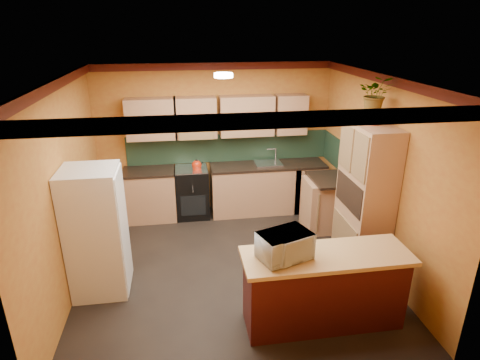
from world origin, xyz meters
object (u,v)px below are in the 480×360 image
(pantry, at_px, (365,199))
(fridge, at_px, (96,232))
(breakfast_bar, at_px, (324,291))
(base_cabinets_back, at_px, (226,191))
(microwave, at_px, (285,246))
(stove, at_px, (192,192))

(pantry, bearing_deg, fridge, -179.54)
(pantry, bearing_deg, breakfast_bar, -130.68)
(base_cabinets_back, distance_m, breakfast_bar, 3.20)
(base_cabinets_back, distance_m, microwave, 3.19)
(base_cabinets_back, distance_m, pantry, 2.70)
(base_cabinets_back, bearing_deg, breakfast_bar, -76.38)
(stove, relative_size, microwave, 1.66)
(fridge, distance_m, microwave, 2.43)
(pantry, xyz_separation_m, microwave, (-1.43, -1.09, 0.03))
(breakfast_bar, height_order, microwave, microwave)
(base_cabinets_back, relative_size, stove, 4.01)
(fridge, bearing_deg, stove, 57.92)
(stove, bearing_deg, base_cabinets_back, 0.00)
(base_cabinets_back, height_order, stove, stove)
(fridge, height_order, pantry, pantry)
(base_cabinets_back, relative_size, breakfast_bar, 2.03)
(base_cabinets_back, height_order, fridge, fridge)
(fridge, distance_m, breakfast_bar, 2.89)
(base_cabinets_back, height_order, microwave, microwave)
(breakfast_bar, bearing_deg, base_cabinets_back, 103.62)
(base_cabinets_back, xyz_separation_m, fridge, (-1.91, -2.05, 0.41))
(base_cabinets_back, relative_size, fridge, 2.15)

